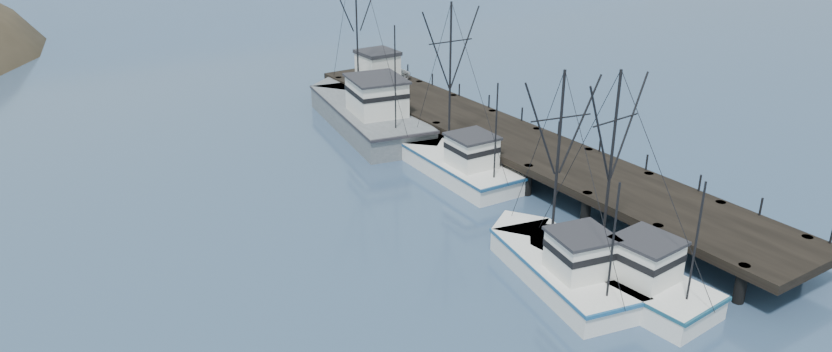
{
  "coord_description": "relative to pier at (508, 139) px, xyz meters",
  "views": [
    {
      "loc": [
        -18.02,
        -20.68,
        19.09
      ],
      "look_at": [
        3.95,
        12.43,
        2.5
      ],
      "focal_mm": 32.0,
      "sensor_mm": 36.0,
      "label": 1
    }
  ],
  "objects": [
    {
      "name": "trawler_far",
      "position": [
        -4.3,
        0.08,
        -0.87
      ],
      "size": [
        4.1,
        11.46,
        11.7
      ],
      "color": "white",
      "rests_on": "ground"
    },
    {
      "name": "trawler_mid",
      "position": [
        -8.18,
        -13.77,
        -0.87
      ],
      "size": [
        5.48,
        11.0,
        10.87
      ],
      "color": "white",
      "rests_on": "ground"
    },
    {
      "name": "pickup_truck",
      "position": [
        -0.13,
        16.49,
        1.02
      ],
      "size": [
        5.39,
        3.02,
        1.42
      ],
      "primitive_type": "imported",
      "rotation": [
        0.0,
        0.0,
        1.7
      ],
      "color": "silver",
      "rests_on": "pier"
    },
    {
      "name": "pier_shed",
      "position": [
        -0.63,
        16.51,
        1.73
      ],
      "size": [
        3.0,
        3.2,
        2.8
      ],
      "color": "silver",
      "rests_on": "pier"
    },
    {
      "name": "trawler_near",
      "position": [
        -6.48,
        -15.87,
        -0.87
      ],
      "size": [
        4.26,
        10.97,
        11.12
      ],
      "color": "white",
      "rests_on": "ground"
    },
    {
      "name": "ground",
      "position": [
        -14.0,
        -16.0,
        -1.69
      ],
      "size": [
        400.0,
        400.0,
        0.0
      ],
      "primitive_type": "plane",
      "color": "navy",
      "rests_on": "ground"
    },
    {
      "name": "pier",
      "position": [
        0.0,
        0.0,
        0.0
      ],
      "size": [
        6.0,
        44.0,
        2.0
      ],
      "color": "black",
      "rests_on": "ground"
    },
    {
      "name": "work_vessel",
      "position": [
        -4.33,
        12.14,
        -0.46
      ],
      "size": [
        7.84,
        17.72,
        14.46
      ],
      "color": "slate",
      "rests_on": "ground"
    }
  ]
}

